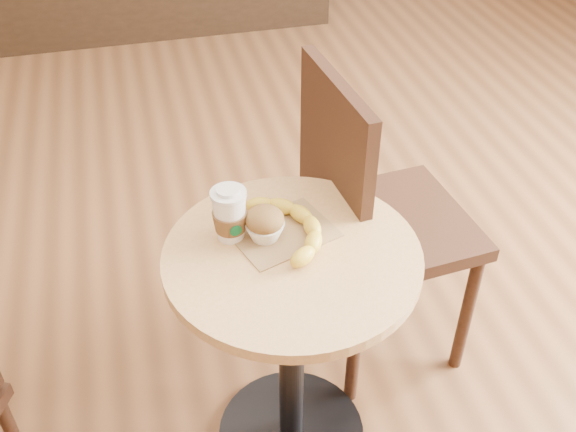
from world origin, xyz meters
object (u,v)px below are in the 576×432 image
object	(u,v)px
cafe_table	(292,324)
chair_right	(372,216)
coffee_cup	(230,216)
banana	(290,228)
muffin	(265,224)

from	to	relation	value
cafe_table	chair_right	distance (m)	0.44
coffee_cup	banana	size ratio (longest dim) A/B	0.50
coffee_cup	muffin	size ratio (longest dim) A/B	1.49
cafe_table	coffee_cup	distance (m)	0.35
chair_right	banana	size ratio (longest dim) A/B	3.55
cafe_table	chair_right	size ratio (longest dim) A/B	0.73
cafe_table	muffin	world-z (taller)	muffin
cafe_table	muffin	bearing A→B (deg)	126.94
chair_right	coffee_cup	xyz separation A→B (m)	(-0.45, -0.20, 0.25)
banana	coffee_cup	bearing A→B (deg)	157.73
muffin	cafe_table	bearing A→B (deg)	-53.06
cafe_table	muffin	size ratio (longest dim) A/B	7.74
coffee_cup	muffin	xyz separation A→B (m)	(0.08, -0.03, -0.02)
muffin	banana	bearing A→B (deg)	-4.87
cafe_table	banana	xyz separation A→B (m)	(0.01, 0.06, 0.27)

